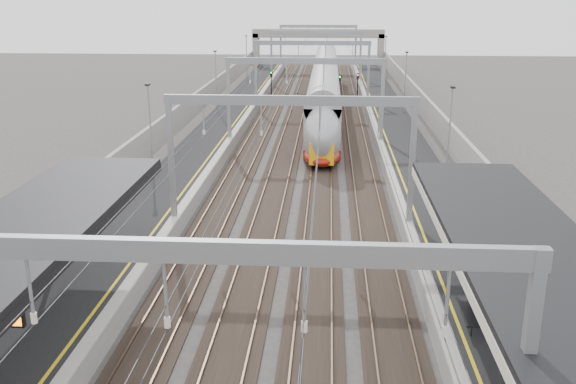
# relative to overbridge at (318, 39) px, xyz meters

# --- Properties ---
(platform_left) EXTENTS (4.00, 120.00, 1.00)m
(platform_left) POSITION_rel_overbridge_xyz_m (-8.00, -55.00, -4.81)
(platform_left) COLOR black
(platform_left) RESTS_ON ground
(platform_right) EXTENTS (4.00, 120.00, 1.00)m
(platform_right) POSITION_rel_overbridge_xyz_m (8.00, -55.00, -4.81)
(platform_right) COLOR black
(platform_right) RESTS_ON ground
(tracks) EXTENTS (11.40, 140.00, 0.20)m
(tracks) POSITION_rel_overbridge_xyz_m (0.00, -55.00, -5.26)
(tracks) COLOR black
(tracks) RESTS_ON ground
(overhead_line) EXTENTS (13.00, 140.00, 6.60)m
(overhead_line) POSITION_rel_overbridge_xyz_m (0.00, -48.38, 0.83)
(overhead_line) COLOR gray
(overhead_line) RESTS_ON platform_left
(overbridge) EXTENTS (22.00, 2.20, 6.90)m
(overbridge) POSITION_rel_overbridge_xyz_m (0.00, 0.00, 0.00)
(overbridge) COLOR gray
(overbridge) RESTS_ON ground
(wall_left) EXTENTS (0.30, 120.00, 3.20)m
(wall_left) POSITION_rel_overbridge_xyz_m (-11.20, -55.00, -3.71)
(wall_left) COLOR gray
(wall_left) RESTS_ON ground
(wall_right) EXTENTS (0.30, 120.00, 3.20)m
(wall_right) POSITION_rel_overbridge_xyz_m (11.20, -55.00, -3.71)
(wall_right) COLOR gray
(wall_right) RESTS_ON ground
(train) EXTENTS (2.87, 52.35, 4.54)m
(train) POSITION_rel_overbridge_xyz_m (1.50, -40.71, -3.09)
(train) COLOR maroon
(train) RESTS_ON ground
(bench) EXTENTS (0.54, 1.85, 0.95)m
(bench) POSITION_rel_overbridge_xyz_m (7.24, -89.21, -3.74)
(bench) COLOR black
(bench) RESTS_ON platform_right
(signal_green) EXTENTS (0.32, 0.32, 3.48)m
(signal_green) POSITION_rel_overbridge_xyz_m (-5.20, -30.73, -2.89)
(signal_green) COLOR black
(signal_green) RESTS_ON ground
(signal_red_near) EXTENTS (0.32, 0.32, 3.48)m
(signal_red_near) POSITION_rel_overbridge_xyz_m (3.20, -34.56, -2.89)
(signal_red_near) COLOR black
(signal_red_near) RESTS_ON ground
(signal_red_far) EXTENTS (0.32, 0.32, 3.48)m
(signal_red_far) POSITION_rel_overbridge_xyz_m (5.40, -32.68, -2.89)
(signal_red_far) COLOR black
(signal_red_far) RESTS_ON ground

